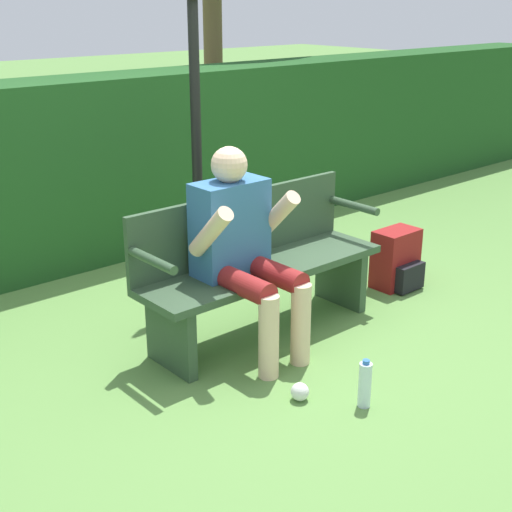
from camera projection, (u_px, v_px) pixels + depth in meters
name	position (u px, v px, depth m)	size (l,w,h in m)	color
ground_plane	(264.00, 332.00, 4.34)	(40.00, 40.00, 0.00)	#5B8942
hedge_back	(98.00, 168.00, 5.46)	(12.00, 0.59, 1.37)	#1E4C1E
park_bench	(257.00, 263.00, 4.23)	(1.59, 0.45, 0.84)	#334C33
person_seated	(242.00, 243.00, 3.94)	(0.56, 0.63, 1.16)	#336699
backpack	(397.00, 260.00, 4.97)	(0.32, 0.27, 0.41)	maroon
water_bottle	(365.00, 384.00, 3.52)	(0.06, 0.06, 0.26)	silver
signpost	(196.00, 100.00, 4.71)	(0.33, 0.09, 2.24)	black
litter_crumple	(300.00, 392.00, 3.60)	(0.09, 0.09, 0.09)	silver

